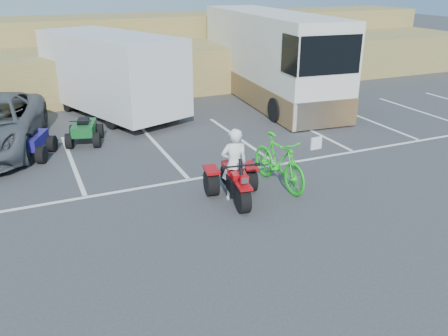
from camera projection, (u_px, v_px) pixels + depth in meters
name	position (u px, v px, depth m)	size (l,w,h in m)	color
ground	(225.00, 219.00, 10.59)	(100.00, 100.00, 0.00)	#37373A
parking_stripes	(198.00, 155.00, 14.36)	(28.00, 5.16, 0.01)	white
grass_embankment	(98.00, 56.00, 23.19)	(40.00, 8.50, 3.10)	olive
red_trike_atv	(236.00, 201.00, 11.46)	(1.29, 1.72, 1.12)	#A1090D
rider	(234.00, 164.00, 11.25)	(0.65, 0.43, 1.78)	white
green_dirt_bike	(279.00, 161.00, 12.04)	(0.63, 2.24, 1.35)	#14BF19
cargo_trailer	(111.00, 72.00, 18.05)	(4.75, 7.05, 3.05)	silver
rv_motorhome	(269.00, 62.00, 20.51)	(3.38, 10.20, 3.60)	silver
quad_atv_blue	(33.00, 157.00, 14.20)	(1.09, 1.47, 0.96)	navy
quad_atv_green	(86.00, 143.00, 15.41)	(1.05, 1.41, 0.92)	#12501F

